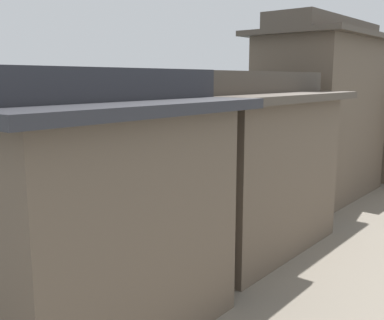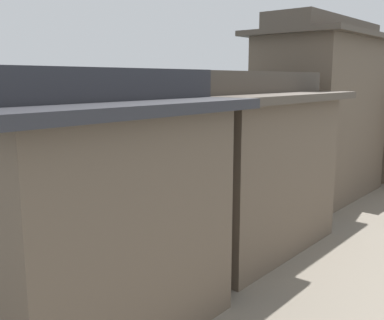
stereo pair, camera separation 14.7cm
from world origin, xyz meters
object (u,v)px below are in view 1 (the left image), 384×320
boat_moored_second (332,156)px  boat_moored_nearest (295,167)px  stone_bridge (378,101)px  house_waterfront_second (234,161)px  boat_moored_far (306,137)px  boat_upstream_distant (250,182)px  boat_midriver_upstream (357,148)px  mooring_post_dock_mid (122,226)px  house_waterfront_nearest (77,201)px  house_waterfront_tall (322,111)px  boat_midriver_drifting (172,209)px

boat_moored_second → boat_moored_nearest: bearing=-90.6°
boat_moored_second → stone_bridge: (-5.18, 27.75, 3.41)m
boat_moored_second → house_waterfront_second: 23.99m
boat_moored_far → boat_upstream_distant: size_ratio=0.85×
boat_midriver_upstream → boat_upstream_distant: boat_midriver_upstream is taller
boat_upstream_distant → house_waterfront_second: bearing=-60.6°
boat_upstream_distant → stone_bridge: size_ratio=0.22×
boat_upstream_distant → house_waterfront_second: (6.01, -10.69, 3.56)m
boat_midriver_upstream → boat_moored_second: bearing=-92.4°
boat_moored_far → mooring_post_dock_mid: bearing=-74.8°
boat_moored_second → house_waterfront_second: (5.76, -23.02, 3.51)m
boat_midriver_upstream → house_waterfront_nearest: house_waterfront_nearest is taller
house_waterfront_tall → stone_bridge: size_ratio=0.38×
boat_midriver_drifting → house_waterfront_nearest: bearing=-59.4°
boat_moored_far → house_waterfront_tall: size_ratio=0.49×
boat_midriver_drifting → mooring_post_dock_mid: 5.78m
boat_moored_far → mooring_post_dock_mid: 37.35m
boat_moored_nearest → boat_moored_far: boat_moored_nearest is taller
mooring_post_dock_mid → stone_bridge: 53.71m
boat_moored_far → stone_bridge: bearing=82.3°
boat_upstream_distant → house_waterfront_nearest: (6.17, -17.55, 3.57)m
boat_moored_second → house_waterfront_tall: size_ratio=0.46×
boat_midriver_drifting → house_waterfront_tall: size_ratio=0.61×
boat_upstream_distant → house_waterfront_nearest: bearing=-70.6°
boat_moored_far → boat_upstream_distant: 24.09m
boat_moored_nearest → house_waterfront_second: size_ratio=0.68×
boat_midriver_upstream → stone_bridge: 23.34m
boat_midriver_upstream → house_waterfront_tall: house_waterfront_tall is taller
boat_midriver_drifting → house_waterfront_tall: house_waterfront_tall is taller
house_waterfront_second → boat_moored_far: bearing=111.5°
stone_bridge → boat_moored_far: bearing=-97.7°
boat_moored_far → boat_midriver_drifting: 31.69m
boat_moored_nearest → stone_bridge: bearing=98.5°
boat_upstream_distant → boat_moored_second: bearing=88.8°
boat_midriver_upstream → house_waterfront_second: 29.06m
house_waterfront_nearest → mooring_post_dock_mid: 6.31m
boat_moored_nearest → stone_bridge: (-5.10, 34.24, 3.38)m
boat_moored_nearest → boat_moored_second: bearing=89.4°
house_waterfront_second → stone_bridge: house_waterfront_second is taller
boat_moored_far → boat_midriver_drifting: bearing=-76.1°
boat_midriver_upstream → house_waterfront_tall: bearing=-75.8°
boat_midriver_upstream → stone_bridge: stone_bridge is taller
boat_moored_second → boat_upstream_distant: (-0.25, -12.34, -0.05)m
stone_bridge → boat_midriver_drifting: bearing=-83.7°
boat_moored_far → stone_bridge: (2.30, 17.10, 3.46)m
boat_moored_second → house_waterfront_nearest: (5.92, -29.88, 3.51)m
house_waterfront_tall → mooring_post_dock_mid: (-2.92, -10.87, -3.87)m
house_waterfront_tall → mooring_post_dock_mid: size_ratio=10.29×
house_waterfront_second → boat_upstream_distant: bearing=119.4°
boat_moored_nearest → mooring_post_dock_mid: size_ratio=5.87×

